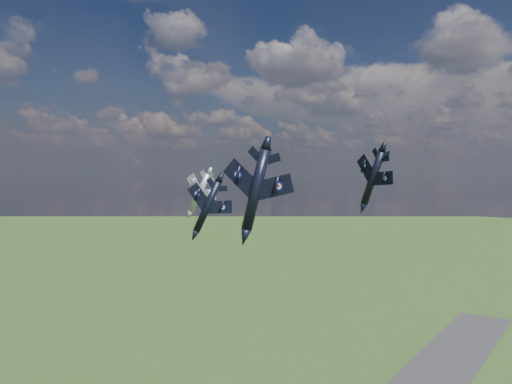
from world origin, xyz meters
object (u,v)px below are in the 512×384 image
Objects in this scene: jet_lead_navy at (207,206)px; jet_right_navy at (256,190)px; jet_left_silver at (199,193)px; jet_high_navy at (373,178)px.

jet_lead_navy is 37.50m from jet_right_navy.
jet_left_silver is (-7.86, 6.43, 2.42)m from jet_lead_navy.
jet_high_navy is (29.71, 14.35, 5.85)m from jet_lead_navy.
jet_high_navy is 1.13× the size of jet_left_silver.
jet_high_navy reaches higher than jet_left_silver.
jet_left_silver is at bearing -144.45° from jet_high_navy.
jet_right_navy is at bearing -43.55° from jet_left_silver.
jet_lead_navy is 10.44m from jet_left_silver.
jet_lead_navy is at bearing 128.88° from jet_right_navy.
jet_left_silver is at bearing 128.92° from jet_right_navy.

